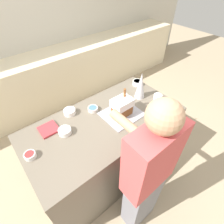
% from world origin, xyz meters
% --- Properties ---
extents(ground_plane, '(12.00, 12.00, 0.00)m').
position_xyz_m(ground_plane, '(0.00, 0.00, 0.00)').
color(ground_plane, tan).
extents(wall_back, '(8.00, 0.05, 2.60)m').
position_xyz_m(wall_back, '(0.00, 2.07, 1.30)').
color(wall_back, beige).
rests_on(wall_back, ground_plane).
extents(back_cabinet_block, '(6.00, 0.60, 0.92)m').
position_xyz_m(back_cabinet_block, '(0.00, 1.74, 0.46)').
color(back_cabinet_block, beige).
rests_on(back_cabinet_block, ground_plane).
extents(kitchen_island, '(1.59, 0.81, 0.90)m').
position_xyz_m(kitchen_island, '(0.00, 0.00, 0.45)').
color(kitchen_island, '#6B6051').
rests_on(kitchen_island, ground_plane).
extents(baking_tray, '(0.38, 0.33, 0.01)m').
position_xyz_m(baking_tray, '(0.19, -0.04, 0.91)').
color(baking_tray, '#9E9EA8').
rests_on(baking_tray, kitchen_island).
extents(gingerbread_house, '(0.20, 0.15, 0.27)m').
position_xyz_m(gingerbread_house, '(0.19, -0.04, 1.01)').
color(gingerbread_house, brown).
rests_on(gingerbread_house, baking_tray).
extents(decorative_tree, '(0.11, 0.11, 0.31)m').
position_xyz_m(decorative_tree, '(0.54, 0.05, 1.06)').
color(decorative_tree, silver).
rests_on(decorative_tree, kitchen_island).
extents(candy_bowl_near_tray_left, '(0.12, 0.12, 0.05)m').
position_xyz_m(candy_bowl_near_tray_left, '(-0.21, 0.31, 0.93)').
color(candy_bowl_near_tray_left, white).
rests_on(candy_bowl_near_tray_left, kitchen_island).
extents(candy_bowl_beside_tree, '(0.12, 0.12, 0.05)m').
position_xyz_m(candy_bowl_beside_tree, '(-0.37, 0.10, 0.93)').
color(candy_bowl_beside_tree, white).
rests_on(candy_bowl_beside_tree, kitchen_island).
extents(candy_bowl_behind_tray, '(0.09, 0.09, 0.04)m').
position_xyz_m(candy_bowl_behind_tray, '(-0.71, 0.05, 0.93)').
color(candy_bowl_behind_tray, white).
rests_on(candy_bowl_behind_tray, kitchen_island).
extents(candy_bowl_far_right, '(0.11, 0.11, 0.04)m').
position_xyz_m(candy_bowl_far_right, '(0.00, 0.20, 0.92)').
color(candy_bowl_far_right, silver).
rests_on(candy_bowl_far_right, kitchen_island).
extents(candy_bowl_near_tray_right, '(0.12, 0.12, 0.05)m').
position_xyz_m(candy_bowl_near_tray_right, '(0.70, 0.24, 0.93)').
color(candy_bowl_near_tray_right, silver).
rests_on(candy_bowl_near_tray_right, kitchen_island).
extents(cookbook, '(0.16, 0.16, 0.02)m').
position_xyz_m(cookbook, '(-0.47, 0.24, 0.91)').
color(cookbook, '#B23338').
rests_on(cookbook, kitchen_island).
extents(mug, '(0.09, 0.09, 0.08)m').
position_xyz_m(mug, '(0.65, -0.12, 0.94)').
color(mug, white).
rests_on(mug, kitchen_island).
extents(person, '(0.42, 0.52, 1.60)m').
position_xyz_m(person, '(-0.08, -0.64, 0.83)').
color(person, slate).
rests_on(person, ground_plane).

